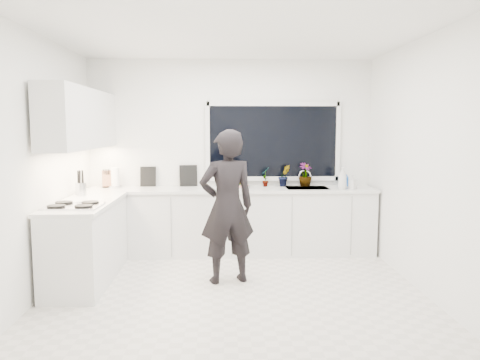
{
  "coord_description": "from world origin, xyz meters",
  "views": [
    {
      "loc": [
        -0.11,
        -4.92,
        1.75
      ],
      "look_at": [
        0.08,
        0.4,
        1.15
      ],
      "focal_mm": 35.0,
      "sensor_mm": 36.0,
      "label": 1
    }
  ],
  "objects": [
    {
      "name": "window",
      "position": [
        0.6,
        1.73,
        1.55
      ],
      "size": [
        1.8,
        0.02,
        1.0
      ],
      "primitive_type": "cube",
      "color": "black",
      "rests_on": "wall_back"
    },
    {
      "name": "pizza",
      "position": [
        0.03,
        1.42,
        0.95
      ],
      "size": [
        0.43,
        0.35,
        0.01
      ],
      "primitive_type": "cube",
      "rotation": [
        0.0,
        0.0,
        -0.26
      ],
      "color": "#AF3517",
      "rests_on": "pizza_tray"
    },
    {
      "name": "base_cabinets_left",
      "position": [
        -1.67,
        0.35,
        0.44
      ],
      "size": [
        0.58,
        1.6,
        0.88
      ],
      "primitive_type": "cube",
      "color": "white",
      "rests_on": "floor"
    },
    {
      "name": "pizza_tray",
      "position": [
        0.03,
        1.42,
        0.94
      ],
      "size": [
        0.47,
        0.39,
        0.03
      ],
      "primitive_type": "cube",
      "rotation": [
        0.0,
        0.0,
        -0.26
      ],
      "color": "#B9B9BE",
      "rests_on": "countertop_back"
    },
    {
      "name": "herb_plants",
      "position": [
        0.51,
        1.61,
        1.08
      ],
      "size": [
        1.24,
        0.37,
        0.33
      ],
      "color": "#26662D",
      "rests_on": "countertop_back"
    },
    {
      "name": "wall_back",
      "position": [
        0.0,
        1.76,
        1.35
      ],
      "size": [
        4.0,
        0.02,
        2.7
      ],
      "primitive_type": "cube",
      "color": "white",
      "rests_on": "ground"
    },
    {
      "name": "person",
      "position": [
        -0.07,
        0.26,
        0.87
      ],
      "size": [
        0.72,
        0.57,
        1.73
      ],
      "primitive_type": "imported",
      "rotation": [
        0.0,
        0.0,
        3.41
      ],
      "color": "black",
      "rests_on": "floor"
    },
    {
      "name": "picture_frame_large",
      "position": [
        -1.17,
        1.69,
        1.06
      ],
      "size": [
        0.22,
        0.03,
        0.28
      ],
      "primitive_type": "cube",
      "rotation": [
        0.0,
        0.0,
        0.03
      ],
      "color": "black",
      "rests_on": "countertop_back"
    },
    {
      "name": "countertop_left",
      "position": [
        -1.67,
        0.35,
        0.9
      ],
      "size": [
        0.62,
        1.6,
        0.04
      ],
      "primitive_type": "cube",
      "color": "silver",
      "rests_on": "base_cabinets_left"
    },
    {
      "name": "picture_frame_small",
      "position": [
        -0.61,
        1.69,
        1.07
      ],
      "size": [
        0.25,
        0.05,
        0.3
      ],
      "primitive_type": "cube",
      "rotation": [
        0.0,
        0.0,
        0.12
      ],
      "color": "black",
      "rests_on": "countertop_back"
    },
    {
      "name": "base_cabinets_back",
      "position": [
        0.0,
        1.45,
        0.44
      ],
      "size": [
        3.92,
        0.58,
        0.88
      ],
      "primitive_type": "cube",
      "color": "white",
      "rests_on": "floor"
    },
    {
      "name": "wall_left",
      "position": [
        -2.01,
        0.0,
        1.35
      ],
      "size": [
        0.02,
        3.5,
        2.7
      ],
      "primitive_type": "cube",
      "color": "white",
      "rests_on": "ground"
    },
    {
      "name": "floor",
      "position": [
        0.0,
        0.0,
        -0.01
      ],
      "size": [
        4.0,
        3.5,
        0.02
      ],
      "primitive_type": "cube",
      "color": "beige",
      "rests_on": "ground"
    },
    {
      "name": "sink",
      "position": [
        1.05,
        1.45,
        0.87
      ],
      "size": [
        0.58,
        0.42,
        0.14
      ],
      "primitive_type": "cube",
      "color": "silver",
      "rests_on": "countertop_back"
    },
    {
      "name": "stovetop",
      "position": [
        -1.69,
        -0.0,
        0.94
      ],
      "size": [
        0.56,
        0.48,
        0.03
      ],
      "primitive_type": "cube",
      "color": "black",
      "rests_on": "countertop_left"
    },
    {
      "name": "wall_right",
      "position": [
        2.01,
        0.0,
        1.35
      ],
      "size": [
        0.02,
        3.5,
        2.7
      ],
      "primitive_type": "cube",
      "color": "white",
      "rests_on": "ground"
    },
    {
      "name": "paper_towel_roll",
      "position": [
        -1.6,
        1.55,
        1.05
      ],
      "size": [
        0.11,
        0.11,
        0.26
      ],
      "primitive_type": "cylinder",
      "rotation": [
        0.0,
        0.0,
        -0.02
      ],
      "color": "white",
      "rests_on": "countertop_back"
    },
    {
      "name": "knife_block",
      "position": [
        -1.73,
        1.59,
        1.03
      ],
      "size": [
        0.15,
        0.13,
        0.22
      ],
      "primitive_type": "cube",
      "rotation": [
        0.0,
        0.0,
        0.26
      ],
      "color": "#956C45",
      "rests_on": "countertop_back"
    },
    {
      "name": "soap_bottles",
      "position": [
        1.54,
        1.3,
        1.06
      ],
      "size": [
        0.29,
        0.17,
        0.3
      ],
      "color": "#D8BF66",
      "rests_on": "countertop_back"
    },
    {
      "name": "countertop_back",
      "position": [
        0.0,
        1.44,
        0.9
      ],
      "size": [
        3.94,
        0.62,
        0.04
      ],
      "primitive_type": "cube",
      "color": "silver",
      "rests_on": "base_cabinets_back"
    },
    {
      "name": "faucet",
      "position": [
        1.05,
        1.65,
        1.03
      ],
      "size": [
        0.03,
        0.03,
        0.22
      ],
      "primitive_type": "cylinder",
      "color": "silver",
      "rests_on": "countertop_back"
    },
    {
      "name": "utensil_crock",
      "position": [
        -1.85,
        0.8,
        1.0
      ],
      "size": [
        0.14,
        0.14,
        0.16
      ],
      "primitive_type": "cylinder",
      "rotation": [
        0.0,
        0.0,
        -0.06
      ],
      "color": "silver",
      "rests_on": "countertop_left"
    },
    {
      "name": "ceiling",
      "position": [
        0.0,
        0.0,
        2.71
      ],
      "size": [
        4.0,
        3.5,
        0.02
      ],
      "primitive_type": "cube",
      "color": "white",
      "rests_on": "wall_back"
    },
    {
      "name": "upper_cabinets",
      "position": [
        -1.79,
        0.7,
        1.85
      ],
      "size": [
        0.34,
        2.1,
        0.7
      ],
      "primitive_type": "cube",
      "color": "white",
      "rests_on": "wall_left"
    },
    {
      "name": "watering_can",
      "position": [
        1.6,
        1.61,
        0.98
      ],
      "size": [
        0.18,
        0.18,
        0.13
      ],
      "primitive_type": "cylinder",
      "rotation": [
        0.0,
        0.0,
        0.41
      ],
      "color": "blue",
      "rests_on": "countertop_back"
    }
  ]
}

